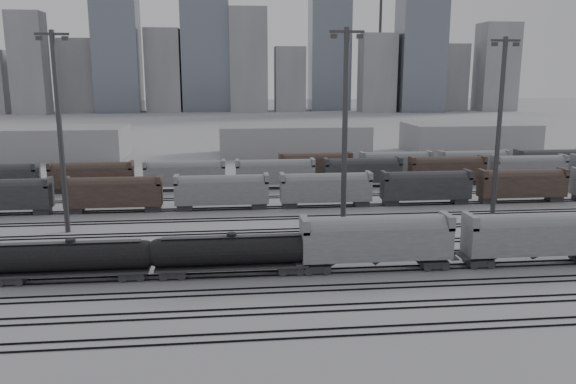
{
  "coord_description": "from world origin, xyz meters",
  "views": [
    {
      "loc": [
        -7.78,
        -57.18,
        21.31
      ],
      "look_at": [
        1.04,
        25.36,
        4.0
      ],
      "focal_mm": 35.0,
      "sensor_mm": 36.0,
      "label": 1
    }
  ],
  "objects": [
    {
      "name": "warehouse_left",
      "position": [
        -60.0,
        95.0,
        4.0
      ],
      "size": [
        50.0,
        18.0,
        8.0
      ],
      "primitive_type": "cube",
      "color": "gray",
      "rests_on": "ground"
    },
    {
      "name": "light_mast_b",
      "position": [
        -30.17,
        20.65,
        14.36
      ],
      "size": [
        4.33,
        0.69,
        27.08
      ],
      "color": "#363639",
      "rests_on": "ground"
    },
    {
      "name": "bg_string_near",
      "position": [
        8.0,
        32.0,
        2.8
      ],
      "size": [
        151.0,
        3.0,
        5.6
      ],
      "color": "gray",
      "rests_on": "ground"
    },
    {
      "name": "bg_string_mid",
      "position": [
        18.0,
        48.0,
        2.8
      ],
      "size": [
        151.0,
        3.0,
        5.6
      ],
      "color": "#252528",
      "rests_on": "ground"
    },
    {
      "name": "hopper_car_a",
      "position": [
        8.23,
        1.0,
        3.71
      ],
      "size": [
        16.78,
        3.33,
        6.0
      ],
      "color": "#252528",
      "rests_on": "ground"
    },
    {
      "name": "ground",
      "position": [
        0.0,
        0.0,
        0.0
      ],
      "size": [
        900.0,
        900.0,
        0.0
      ],
      "primitive_type": "plane",
      "color": "#B5B5BA",
      "rests_on": "ground"
    },
    {
      "name": "skyline",
      "position": [
        10.84,
        280.0,
        34.73
      ],
      "size": [
        316.0,
        22.4,
        95.0
      ],
      "color": "#9C9C9F",
      "rests_on": "ground"
    },
    {
      "name": "bg_string_far",
      "position": [
        35.5,
        56.0,
        2.8
      ],
      "size": [
        66.0,
        3.0,
        5.6
      ],
      "color": "#4E3B31",
      "rests_on": "ground"
    },
    {
      "name": "tank_car_a",
      "position": [
        -24.36,
        1.0,
        2.55
      ],
      "size": [
        17.82,
        2.97,
        4.4
      ],
      "color": "#252528",
      "rests_on": "ground"
    },
    {
      "name": "crane_left",
      "position": [
        -28.74,
        305.0,
        57.39
      ],
      "size": [
        42.0,
        1.8,
        100.0
      ],
      "color": "#363639",
      "rests_on": "ground"
    },
    {
      "name": "light_mast_c",
      "position": [
        6.9,
        12.54,
        14.35
      ],
      "size": [
        4.33,
        0.69,
        27.06
      ],
      "color": "#363639",
      "rests_on": "ground"
    },
    {
      "name": "tank_car_b",
      "position": [
        -7.64,
        1.0,
        2.63
      ],
      "size": [
        18.38,
        3.06,
        4.54
      ],
      "color": "#252528",
      "rests_on": "ground"
    },
    {
      "name": "warehouse_mid",
      "position": [
        10.0,
        95.0,
        4.0
      ],
      "size": [
        40.0,
        18.0,
        8.0
      ],
      "primitive_type": "cube",
      "color": "gray",
      "rests_on": "ground"
    },
    {
      "name": "crane_right",
      "position": [
        91.26,
        305.0,
        57.39
      ],
      "size": [
        42.0,
        1.8,
        100.0
      ],
      "color": "#363639",
      "rests_on": "ground"
    },
    {
      "name": "light_mast_d",
      "position": [
        31.76,
        21.45,
        14.16
      ],
      "size": [
        4.27,
        0.68,
        26.69
      ],
      "color": "#363639",
      "rests_on": "ground"
    },
    {
      "name": "tracks",
      "position": [
        0.0,
        17.5,
        0.08
      ],
      "size": [
        220.0,
        71.5,
        0.16
      ],
      "color": "black",
      "rests_on": "ground"
    },
    {
      "name": "warehouse_right",
      "position": [
        60.0,
        95.0,
        4.0
      ],
      "size": [
        35.0,
        18.0,
        8.0
      ],
      "primitive_type": "cube",
      "color": "gray",
      "rests_on": "ground"
    },
    {
      "name": "hopper_car_b",
      "position": [
        26.76,
        1.0,
        3.62
      ],
      "size": [
        16.38,
        3.25,
        5.86
      ],
      "color": "#252528",
      "rests_on": "ground"
    }
  ]
}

